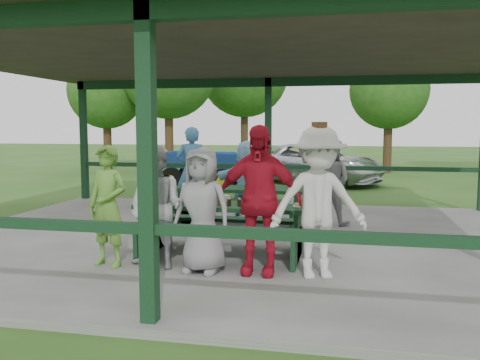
% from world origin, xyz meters
% --- Properties ---
extents(ground, '(90.00, 90.00, 0.00)m').
position_xyz_m(ground, '(0.00, 0.00, 0.00)').
color(ground, '#2A5319').
rests_on(ground, ground).
extents(concrete_slab, '(10.00, 8.00, 0.10)m').
position_xyz_m(concrete_slab, '(0.00, 0.00, 0.05)').
color(concrete_slab, '#61615C').
rests_on(concrete_slab, ground).
extents(pavilion_structure, '(10.60, 8.60, 3.24)m').
position_xyz_m(pavilion_structure, '(0.00, 0.00, 3.17)').
color(pavilion_structure, black).
rests_on(pavilion_structure, concrete_slab).
extents(picnic_table_near, '(2.51, 1.39, 0.75)m').
position_xyz_m(picnic_table_near, '(0.10, -1.20, 0.57)').
color(picnic_table_near, black).
rests_on(picnic_table_near, concrete_slab).
extents(picnic_table_far, '(2.42, 1.39, 0.75)m').
position_xyz_m(picnic_table_far, '(-0.09, 0.80, 0.57)').
color(picnic_table_far, black).
rests_on(picnic_table_far, concrete_slab).
extents(table_setting, '(2.36, 0.45, 0.10)m').
position_xyz_m(table_setting, '(0.13, -1.16, 0.88)').
color(table_setting, white).
rests_on(table_setting, picnic_table_near).
extents(contestant_green, '(0.66, 0.52, 1.61)m').
position_xyz_m(contestant_green, '(-1.28, -2.05, 0.91)').
color(contestant_green, '#578E30').
rests_on(contestant_green, concrete_slab).
extents(contestant_grey_left, '(0.93, 0.82, 1.62)m').
position_xyz_m(contestant_grey_left, '(-0.61, -2.03, 0.91)').
color(contestant_grey_left, '#949597').
rests_on(contestant_grey_left, concrete_slab).
extents(contestant_grey_mid, '(0.85, 0.62, 1.60)m').
position_xyz_m(contestant_grey_mid, '(0.03, -2.09, 0.90)').
color(contestant_grey_mid, gray).
rests_on(contestant_grey_mid, concrete_slab).
extents(contestant_red, '(1.12, 0.50, 1.88)m').
position_xyz_m(contestant_red, '(0.74, -2.01, 1.04)').
color(contestant_red, '#B21326').
rests_on(contestant_red, concrete_slab).
extents(contestant_white_fedora, '(1.35, 1.00, 1.91)m').
position_xyz_m(contestant_white_fedora, '(1.49, -2.02, 1.03)').
color(contestant_white_fedora, silver).
rests_on(contestant_white_fedora, concrete_slab).
extents(spectator_lblue, '(1.51, 0.61, 1.59)m').
position_xyz_m(spectator_lblue, '(-0.12, 1.70, 0.89)').
color(spectator_lblue, '#90C2DE').
rests_on(spectator_lblue, concrete_slab).
extents(spectator_blue, '(0.71, 0.49, 1.86)m').
position_xyz_m(spectator_blue, '(-1.44, 2.30, 1.03)').
color(spectator_blue, '#396894').
rests_on(spectator_blue, concrete_slab).
extents(spectator_grey, '(0.94, 0.82, 1.63)m').
position_xyz_m(spectator_grey, '(1.54, 1.51, 0.92)').
color(spectator_grey, gray).
rests_on(spectator_grey, concrete_slab).
extents(pickup_truck, '(5.48, 4.26, 1.38)m').
position_xyz_m(pickup_truck, '(0.74, 9.41, 0.69)').
color(pickup_truck, silver).
rests_on(pickup_truck, ground).
extents(farm_trailer, '(3.56, 1.75, 1.24)m').
position_xyz_m(farm_trailer, '(-2.56, 7.28, 0.61)').
color(farm_trailer, navy).
rests_on(farm_trailer, ground).
extents(tree_far_left, '(4.04, 4.04, 6.31)m').
position_xyz_m(tree_far_left, '(-5.57, 12.48, 4.28)').
color(tree_far_left, '#2F1F13').
rests_on(tree_far_left, ground).
extents(tree_left, '(4.27, 4.27, 6.67)m').
position_xyz_m(tree_left, '(-3.02, 16.22, 4.52)').
color(tree_left, '#2F1F13').
rests_on(tree_left, ground).
extents(tree_mid, '(3.29, 3.29, 5.14)m').
position_xyz_m(tree_mid, '(3.58, 14.15, 3.47)').
color(tree_mid, '#2F1F13').
rests_on(tree_mid, ground).
extents(tree_edge_left, '(3.32, 3.32, 5.18)m').
position_xyz_m(tree_edge_left, '(-8.45, 12.54, 3.50)').
color(tree_edge_left, '#2F1F13').
rests_on(tree_edge_left, ground).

